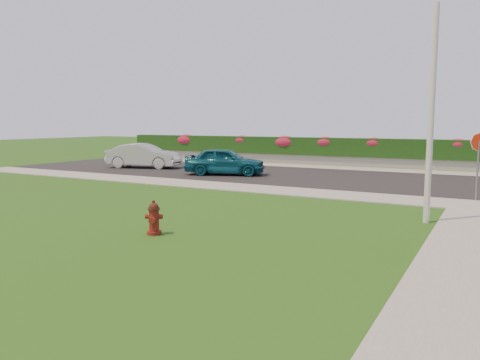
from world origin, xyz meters
The scene contains 18 objects.
ground centered at (0.00, 0.00, 0.00)m, with size 120.00×120.00×0.00m, color black.
street_far centered at (-5.00, 14.00, 0.02)m, with size 26.00×8.00×0.04m, color black.
sidewalk_right centered at (7.00, -2.00, 0.02)m, with size 2.00×20.00×0.04m, color gray.
sidewalk_far centered at (-6.00, 9.00, 0.02)m, with size 24.00×2.00×0.04m, color gray.
sidewalk_beyond centered at (-1.00, 19.00, 0.02)m, with size 34.00×2.00×0.04m, color gray.
retaining_wall centered at (-1.00, 20.50, 0.30)m, with size 34.00×0.40×0.60m, color gray.
hedge centered at (-1.00, 20.60, 1.15)m, with size 32.00×0.90×1.10m, color black.
fire_hydrant centered at (0.26, 1.08, 0.39)m, with size 0.42×0.40×0.81m.
sedan_teal centered at (-4.63, 12.57, 0.72)m, with size 1.60×3.98×1.36m, color #0C4A5D.
sedan_silver centered at (-10.60, 13.43, 0.74)m, with size 1.48×4.24×1.40m, color #B3B7BB.
utility_pole centered at (5.72, 5.63, 2.82)m, with size 0.16×0.16×5.64m, color silver.
stop_sign centered at (6.72, 9.97, 1.70)m, with size 0.53×0.37×2.32m.
flower_clump_a centered at (-12.62, 20.50, 1.39)m, with size 1.56×1.01×0.78m, color #C12142.
flower_clump_b centered at (-8.02, 20.50, 1.45)m, with size 1.26×0.81×0.63m, color #C12142.
flower_clump_c centered at (-4.81, 20.50, 1.39)m, with size 1.57×1.01×0.78m, color #C12142.
flower_clump_d centered at (-2.13, 20.50, 1.43)m, with size 1.37×0.88×0.68m, color #C12142.
flower_clump_e centered at (0.84, 20.50, 1.45)m, with size 1.28×0.82×0.64m, color #C12142.
flower_clump_f centered at (5.36, 20.50, 1.46)m, with size 1.20×0.77×0.60m, color #C12142.
Camera 1 is at (7.29, -7.43, 2.64)m, focal length 35.00 mm.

